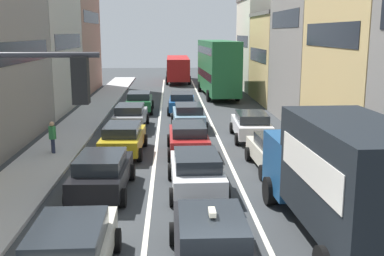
# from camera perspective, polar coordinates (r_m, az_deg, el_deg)

# --- Properties ---
(sidewalk_left) EXTENTS (2.60, 64.00, 0.14)m
(sidewalk_left) POSITION_cam_1_polar(r_m,az_deg,el_deg) (29.56, -13.83, 0.08)
(sidewalk_left) COLOR #B8B8B8
(sidewalk_left) RESTS_ON ground
(lane_stripe_left) EXTENTS (0.16, 60.00, 0.01)m
(lane_stripe_left) POSITION_cam_1_polar(r_m,az_deg,el_deg) (29.02, -4.10, 0.05)
(lane_stripe_left) COLOR silver
(lane_stripe_left) RESTS_ON ground
(lane_stripe_right) EXTENTS (0.16, 60.00, 0.01)m
(lane_stripe_right) POSITION_cam_1_polar(r_m,az_deg,el_deg) (29.14, 2.60, 0.11)
(lane_stripe_right) COLOR silver
(lane_stripe_right) RESTS_ON ground
(building_row_left) EXTENTS (7.20, 43.90, 13.41)m
(building_row_left) POSITION_cam_1_polar(r_m,az_deg,el_deg) (34.67, -21.58, 9.80)
(building_row_left) COLOR tan
(building_row_left) RESTS_ON ground
(building_row_right) EXTENTS (7.20, 43.90, 12.35)m
(building_row_right) POSITION_cam_1_polar(r_m,az_deg,el_deg) (30.93, 18.16, 10.15)
(building_row_right) COLOR beige
(building_row_right) RESTS_ON ground
(removalist_box_truck) EXTENTS (2.91, 7.78, 3.58)m
(removalist_box_truck) POSITION_cam_1_polar(r_m,az_deg,el_deg) (13.57, 17.59, -5.31)
(removalist_box_truck) COLOR navy
(removalist_box_truck) RESTS_ON ground
(taxi_centre_lane_front) EXTENTS (2.06, 4.30, 1.66)m
(taxi_centre_lane_front) POSITION_cam_1_polar(r_m,az_deg,el_deg) (11.75, 2.37, -13.58)
(taxi_centre_lane_front) COLOR black
(taxi_centre_lane_front) RESTS_ON ground
(sedan_left_lane_front) EXTENTS (2.11, 4.33, 1.49)m
(sedan_left_lane_front) POSITION_cam_1_polar(r_m,az_deg,el_deg) (11.63, -14.65, -14.23)
(sedan_left_lane_front) COLOR beige
(sedan_left_lane_front) RESTS_ON ground
(sedan_centre_lane_second) EXTENTS (2.13, 4.33, 1.49)m
(sedan_centre_lane_second) POSITION_cam_1_polar(r_m,az_deg,el_deg) (17.26, 0.55, -5.24)
(sedan_centre_lane_second) COLOR silver
(sedan_centre_lane_second) RESTS_ON ground
(wagon_left_lane_second) EXTENTS (2.16, 4.35, 1.49)m
(wagon_left_lane_second) POSITION_cam_1_polar(r_m,az_deg,el_deg) (17.41, -10.92, -5.30)
(wagon_left_lane_second) COLOR black
(wagon_left_lane_second) RESTS_ON ground
(hatchback_centre_lane_third) EXTENTS (2.10, 4.32, 1.49)m
(hatchback_centre_lane_third) POSITION_cam_1_polar(r_m,az_deg,el_deg) (22.62, -0.43, -1.17)
(hatchback_centre_lane_third) COLOR #A51E1E
(hatchback_centre_lane_third) RESTS_ON ground
(sedan_left_lane_third) EXTENTS (2.18, 4.36, 1.49)m
(sedan_left_lane_third) POSITION_cam_1_polar(r_m,az_deg,el_deg) (22.79, -8.40, -1.20)
(sedan_left_lane_third) COLOR #B29319
(sedan_left_lane_third) RESTS_ON ground
(coupe_centre_lane_fourth) EXTENTS (2.14, 4.34, 1.49)m
(coupe_centre_lane_fourth) POSITION_cam_1_polar(r_m,az_deg,el_deg) (28.74, -0.44, 1.57)
(coupe_centre_lane_fourth) COLOR #759EB7
(coupe_centre_lane_fourth) RESTS_ON ground
(sedan_left_lane_fourth) EXTENTS (2.12, 4.33, 1.49)m
(sedan_left_lane_fourth) POSITION_cam_1_polar(r_m,az_deg,el_deg) (28.81, -7.52, 1.49)
(sedan_left_lane_fourth) COLOR gray
(sedan_left_lane_fourth) RESTS_ON ground
(sedan_centre_lane_fifth) EXTENTS (2.17, 4.35, 1.49)m
(sedan_centre_lane_fifth) POSITION_cam_1_polar(r_m,az_deg,el_deg) (34.37, -1.24, 3.22)
(sedan_centre_lane_fifth) COLOR #194C8C
(sedan_centre_lane_fifth) RESTS_ON ground
(sedan_left_lane_fifth) EXTENTS (2.11, 4.32, 1.49)m
(sedan_left_lane_fifth) POSITION_cam_1_polar(r_m,az_deg,el_deg) (34.85, -6.44, 3.26)
(sedan_left_lane_fifth) COLOR #19592D
(sedan_left_lane_fifth) RESTS_ON ground
(sedan_right_lane_behind_truck) EXTENTS (2.17, 4.36, 1.49)m
(sedan_right_lane_behind_truck) POSITION_cam_1_polar(r_m,az_deg,el_deg) (20.28, 10.29, -2.86)
(sedan_right_lane_behind_truck) COLOR beige
(sedan_right_lane_behind_truck) RESTS_ON ground
(wagon_right_lane_far) EXTENTS (2.18, 4.36, 1.49)m
(wagon_right_lane_far) POSITION_cam_1_polar(r_m,az_deg,el_deg) (25.96, 7.23, 0.39)
(wagon_right_lane_far) COLOR silver
(wagon_right_lane_far) RESTS_ON ground
(bus_mid_queue_primary) EXTENTS (3.19, 10.61, 5.06)m
(bus_mid_queue_primary) POSITION_cam_1_polar(r_m,az_deg,el_deg) (42.94, 3.16, 7.60)
(bus_mid_queue_primary) COLOR #1E6033
(bus_mid_queue_primary) RESTS_ON ground
(bus_far_queue_secondary) EXTENTS (2.82, 10.51, 2.90)m
(bus_far_queue_secondary) POSITION_cam_1_polar(r_m,az_deg,el_deg) (55.98, -1.74, 7.44)
(bus_far_queue_secondary) COLOR #B21919
(bus_far_queue_secondary) RESTS_ON ground
(pedestrian_near_kerb) EXTENTS (0.34, 0.51, 1.66)m
(pedestrian_near_kerb) POSITION_cam_1_polar(r_m,az_deg,el_deg) (23.20, -16.63, -0.97)
(pedestrian_near_kerb) COLOR #262D47
(pedestrian_near_kerb) RESTS_ON ground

